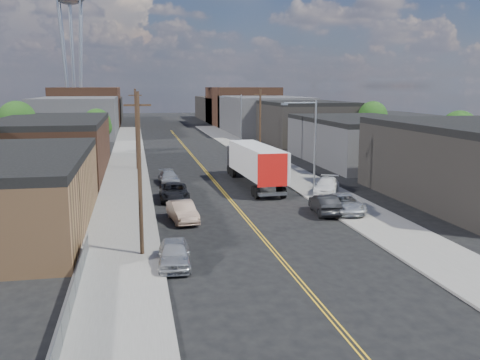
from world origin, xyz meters
name	(u,v)px	position (x,y,z in m)	size (l,w,h in m)	color
ground	(191,154)	(0.00, 60.00, 0.00)	(260.00, 260.00, 0.00)	black
centerline	(203,168)	(0.00, 45.00, 0.01)	(0.32, 120.00, 0.01)	gold
sidewalk_left	(127,170)	(-9.50, 45.00, 0.07)	(5.00, 140.00, 0.15)	slate
sidewalk_right	(275,165)	(9.50, 45.00, 0.07)	(5.00, 140.00, 0.15)	slate
warehouse_tan	(0,192)	(-18.00, 18.00, 2.80)	(12.00, 22.00, 5.60)	#87603E
warehouse_brown	(53,146)	(-18.00, 44.00, 3.30)	(12.00, 26.00, 6.60)	#44281B
industrial_right_b	(362,140)	(22.00, 46.00, 3.05)	(14.00, 24.00, 6.10)	#313133
industrial_right_c	(303,122)	(22.00, 72.00, 3.80)	(14.00, 22.00, 7.60)	black
skyline_left_a	(78,117)	(-20.00, 95.00, 4.00)	(16.00, 30.00, 8.00)	#313133
skyline_right_a	(263,115)	(20.00, 95.00, 4.00)	(16.00, 30.00, 8.00)	#313133
skyline_left_b	(87,107)	(-20.00, 120.00, 5.00)	(16.00, 26.00, 10.00)	#44281B
skyline_right_b	(241,106)	(20.00, 120.00, 5.00)	(16.00, 26.00, 10.00)	#44281B
skyline_left_c	(93,110)	(-20.00, 140.00, 3.50)	(16.00, 40.00, 7.00)	black
skyline_right_c	(228,109)	(20.00, 140.00, 3.50)	(16.00, 40.00, 7.00)	black
streetlight_near	(311,141)	(7.60, 25.00, 5.33)	(3.39, 0.25, 9.00)	gray
streetlight_far	(239,118)	(7.60, 60.00, 5.33)	(3.39, 0.25, 9.00)	gray
utility_pole_left_near	(140,174)	(-8.20, 10.00, 5.14)	(1.60, 0.26, 10.00)	black
utility_pole_left_far	(136,129)	(-8.20, 45.00, 5.14)	(1.60, 0.26, 10.00)	black
utility_pole_right	(260,125)	(8.20, 48.00, 5.14)	(1.60, 0.26, 10.00)	black
chainlink_fence	(75,288)	(-11.50, 3.50, 0.66)	(0.05, 16.00, 1.22)	slate
tree_left_mid	(18,122)	(-23.94, 55.00, 5.48)	(5.10, 5.04, 8.37)	black
tree_left_far	(97,124)	(-13.94, 62.00, 4.57)	(4.35, 4.20, 6.97)	black
tree_right_near	(459,132)	(30.06, 36.00, 4.87)	(4.60, 4.48, 7.44)	black
tree_right_far	(373,118)	(30.06, 60.00, 5.18)	(4.85, 4.76, 7.91)	black
semi_truck	(253,162)	(3.73, 32.26, 2.45)	(3.45, 16.54, 4.31)	#BCBCBC
car_left_a	(174,253)	(-6.40, 7.69, 0.78)	(1.84, 4.56, 1.55)	#A5A7AA
car_left_b	(183,212)	(-5.00, 18.00, 0.79)	(1.66, 4.77, 1.57)	#A07F68
car_left_c	(174,192)	(-5.06, 26.00, 0.77)	(2.55, 5.54, 1.54)	black
car_left_d	(169,177)	(-5.00, 34.55, 0.67)	(1.89, 4.64, 1.35)	#A1A4A6
car_right_oncoming	(325,204)	(6.60, 18.27, 0.80)	(1.69, 4.84, 1.59)	black
car_right_lot_a	(345,203)	(8.20, 17.92, 0.88)	(2.42, 5.26, 1.46)	silver
car_right_lot_b	(327,186)	(9.55, 25.73, 0.88)	(2.05, 5.05, 1.47)	silver
car_right_lot_c	(278,162)	(8.99, 41.68, 0.91)	(1.81, 4.49, 1.53)	black
car_ahead_truck	(242,165)	(4.50, 42.00, 0.64)	(2.13, 4.63, 1.29)	black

